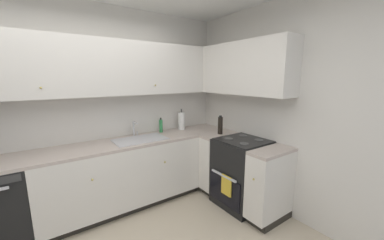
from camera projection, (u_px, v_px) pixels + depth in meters
The scene contains 14 objects.
wall_back at pixel (78, 110), 2.81m from camera, with size 4.22×0.05×2.65m, color silver.
wall_right at pixel (291, 112), 2.67m from camera, with size 0.05×3.34×2.65m, color silver.
lower_cabinets_back at pixel (124, 175), 2.97m from camera, with size 2.04×0.62×0.87m.
countertop_back at pixel (122, 143), 2.88m from camera, with size 3.24×0.60×0.04m, color #B7A89E.
lower_cabinets_right at pixel (244, 175), 2.99m from camera, with size 0.62×1.16×0.87m.
countertop_right at pixel (245, 143), 2.90m from camera, with size 0.60×1.16×0.03m.
oven_range at pixel (242, 172), 3.03m from camera, with size 0.68×0.62×1.06m.
upper_cabinets_back at pixel (101, 68), 2.72m from camera, with size 2.92×0.34×0.68m.
upper_cabinets_right at pixel (236, 69), 3.08m from camera, with size 0.32×1.71×0.68m.
sink at pixel (140, 142), 2.99m from camera, with size 0.68×0.40×0.10m.
faucet at pixel (134, 127), 3.13m from camera, with size 0.07×0.16×0.21m.
soap_bottle at pixel (161, 126), 3.37m from camera, with size 0.05×0.05×0.22m.
paper_towel_roll at pixel (181, 121), 3.55m from camera, with size 0.11×0.11×0.34m.
oil_bottle at pixel (220, 125), 3.26m from camera, with size 0.07×0.07×0.28m.
Camera 1 is at (-0.41, -1.47, 1.73)m, focal length 20.74 mm.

